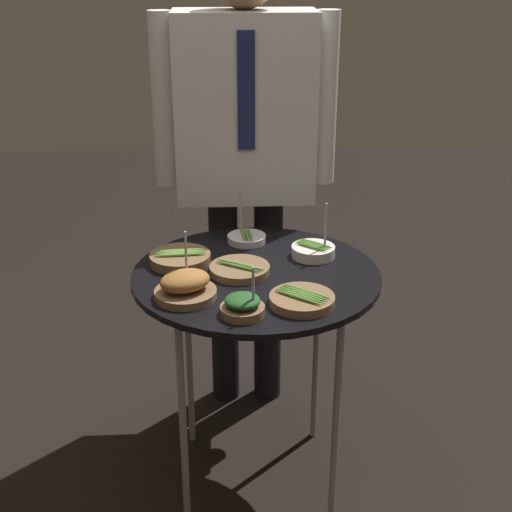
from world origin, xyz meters
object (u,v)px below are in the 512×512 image
object	(u,v)px
bowl_asparagus_mid_left	(240,270)
bowl_asparagus_front_center	(247,238)
bowl_asparagus_front_right	(180,258)
bowl_roast_near_rim	(185,286)
bowl_asparagus_back_right	(302,300)
bowl_asparagus_far_rim	(313,251)
waiter_figure	(245,131)
bowl_spinach_back_left	(243,306)
serving_cart	(256,289)

from	to	relation	value
bowl_asparagus_mid_left	bowl_asparagus_front_center	size ratio (longest dim) A/B	1.06
bowl_asparagus_front_right	bowl_roast_near_rim	bearing A→B (deg)	-83.66
bowl_roast_near_rim	bowl_asparagus_back_right	distance (m)	0.30
bowl_asparagus_mid_left	bowl_asparagus_far_rim	xyz separation A→B (m)	(0.22, 0.11, 0.01)
bowl_asparagus_back_right	bowl_asparagus_front_center	distance (m)	0.44
waiter_figure	bowl_spinach_back_left	bearing A→B (deg)	-92.71
bowl_asparagus_back_right	bowl_spinach_back_left	xyz separation A→B (m)	(-0.15, -0.05, 0.01)
bowl_asparagus_back_right	bowl_asparagus_front_center	bearing A→B (deg)	106.42
bowl_asparagus_front_center	bowl_asparagus_far_rim	bearing A→B (deg)	-32.47
bowl_asparagus_mid_left	bowl_asparagus_far_rim	size ratio (longest dim) A/B	1.00
bowl_asparagus_mid_left	bowl_asparagus_front_right	size ratio (longest dim) A/B	0.97
serving_cart	bowl_asparagus_back_right	distance (m)	0.23
serving_cart	bowl_asparagus_front_right	distance (m)	0.23
bowl_asparagus_mid_left	serving_cart	bearing A→B (deg)	4.99
bowl_asparagus_back_right	bowl_asparagus_front_right	xyz separation A→B (m)	(-0.32, 0.27, 0.00)
serving_cart	bowl_asparagus_far_rim	xyz separation A→B (m)	(0.17, 0.10, 0.07)
bowl_asparagus_mid_left	bowl_asparagus_far_rim	world-z (taller)	bowl_asparagus_far_rim
bowl_asparagus_front_right	bowl_spinach_back_left	xyz separation A→B (m)	(0.17, -0.32, 0.01)
bowl_asparagus_far_rim	waiter_figure	xyz separation A→B (m)	(-0.18, 0.37, 0.27)
bowl_asparagus_back_right	bowl_spinach_back_left	distance (m)	0.16
bowl_roast_near_rim	bowl_asparagus_front_right	xyz separation A→B (m)	(-0.02, 0.22, -0.02)
bowl_roast_near_rim	bowl_asparagus_front_center	size ratio (longest dim) A/B	1.04
bowl_spinach_back_left	bowl_asparagus_far_rim	bearing A→B (deg)	57.96
bowl_asparagus_front_right	waiter_figure	bearing A→B (deg)	63.04
bowl_asparagus_mid_left	bowl_asparagus_far_rim	distance (m)	0.24
bowl_asparagus_mid_left	bowl_spinach_back_left	world-z (taller)	bowl_spinach_back_left
serving_cart	bowl_asparagus_far_rim	world-z (taller)	bowl_asparagus_far_rim
bowl_asparagus_mid_left	bowl_asparagus_back_right	world-z (taller)	bowl_asparagus_back_right
bowl_asparagus_far_rim	serving_cart	bearing A→B (deg)	-148.90
bowl_asparagus_back_right	waiter_figure	distance (m)	0.73
bowl_asparagus_back_right	bowl_roast_near_rim	bearing A→B (deg)	169.92
serving_cart	bowl_spinach_back_left	bearing A→B (deg)	-100.51
bowl_roast_near_rim	bowl_asparagus_far_rim	bearing A→B (deg)	34.43
bowl_roast_near_rim	bowl_spinach_back_left	xyz separation A→B (m)	(0.14, -0.10, -0.01)
bowl_asparagus_front_right	bowl_spinach_back_left	world-z (taller)	bowl_spinach_back_left
bowl_asparagus_front_right	bowl_asparagus_mid_left	bearing A→B (deg)	-24.72
bowl_spinach_back_left	bowl_asparagus_back_right	bearing A→B (deg)	17.49
bowl_asparagus_back_right	waiter_figure	world-z (taller)	waiter_figure
bowl_asparagus_far_rim	waiter_figure	bearing A→B (deg)	116.74
bowl_asparagus_mid_left	bowl_asparagus_front_right	bearing A→B (deg)	155.28
serving_cart	bowl_asparagus_mid_left	size ratio (longest dim) A/B	4.30
serving_cart	bowl_spinach_back_left	xyz separation A→B (m)	(-0.05, -0.24, 0.08)
bowl_roast_near_rim	bowl_asparagus_mid_left	bearing A→B (deg)	44.24
bowl_asparagus_mid_left	bowl_roast_near_rim	size ratio (longest dim) A/B	1.02
bowl_asparagus_far_rim	bowl_spinach_back_left	size ratio (longest dim) A/B	1.25
bowl_roast_near_rim	bowl_asparagus_far_rim	xyz separation A→B (m)	(0.36, 0.25, -0.01)
waiter_figure	bowl_asparagus_back_right	bearing A→B (deg)	-79.95
serving_cart	bowl_asparagus_back_right	xyz separation A→B (m)	(0.11, -0.20, 0.06)
bowl_asparagus_mid_left	bowl_asparagus_front_right	world-z (taller)	bowl_asparagus_front_right
bowl_asparagus_front_right	waiter_figure	distance (m)	0.52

